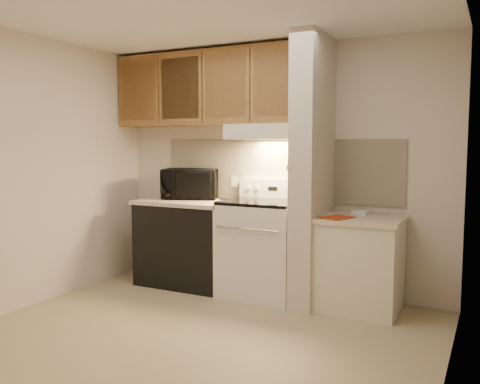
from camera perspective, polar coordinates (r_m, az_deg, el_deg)
The scene contains 50 objects.
floor at distance 4.21m, azimuth -4.25°, elevation -15.55°, with size 3.60×3.60×0.00m, color tan.
ceiling at distance 4.05m, azimuth -4.52°, elevation 19.60°, with size 3.60×3.60×0.00m, color white.
wall_back at distance 5.28m, azimuth 4.13°, elevation 2.64°, with size 3.60×0.02×2.50m, color beige.
wall_left at distance 5.11m, azimuth -21.90°, elevation 2.17°, with size 0.02×3.00×2.50m, color beige.
wall_right at distance 3.38m, azimuth 22.72°, elevation 0.63°, with size 0.02×3.00×2.50m, color beige.
backsplash at distance 5.27m, azimuth 4.08°, elevation 2.47°, with size 2.60×0.02×0.63m, color #FFF2CF.
range_body at distance 5.06m, azimuth 2.54°, elevation -6.49°, with size 0.76×0.65×0.92m, color silver.
oven_window at distance 4.77m, azimuth 0.96°, elevation -6.73°, with size 0.50×0.01×0.30m, color black.
oven_handle at distance 4.70m, azimuth 0.76°, elevation -4.20°, with size 0.02×0.02×0.65m, color silver.
cooktop at distance 4.99m, azimuth 2.57°, elevation -1.15°, with size 0.74×0.64×0.03m, color black.
range_backguard at distance 5.23m, azimuth 3.86°, elevation 0.43°, with size 0.76×0.08×0.20m, color silver.
range_display at distance 5.20m, azimuth 3.68°, elevation 0.39°, with size 0.10×0.01×0.04m, color black.
range_knob_left_outer at distance 5.31m, azimuth 0.89°, elevation 0.51°, with size 0.05×0.05×0.02m, color silver.
range_knob_left_inner at distance 5.27m, azimuth 1.87°, elevation 0.47°, with size 0.05×0.05×0.02m, color silver.
range_knob_right_inner at distance 5.13m, azimuth 5.52°, elevation 0.30°, with size 0.05×0.05×0.02m, color silver.
range_knob_right_outer at distance 5.09m, azimuth 6.56°, elevation 0.26°, with size 0.05×0.05×0.02m, color silver.
dishwasher_front at distance 5.49m, azimuth -5.84°, elevation -5.84°, with size 1.00×0.63×0.87m, color black.
left_countertop at distance 5.42m, azimuth -5.89°, elevation -1.12°, with size 1.04×0.67×0.04m, color beige.
spoon_rest at distance 5.39m, azimuth -1.16°, elevation -0.83°, with size 0.24×0.08×0.02m, color black.
teal_jar at distance 5.71m, azimuth -6.46°, elevation -0.10°, with size 0.09×0.09×0.10m, color #215A58.
outlet at distance 5.47m, azimuth -0.62°, elevation 1.18°, with size 0.08×0.01×0.12m, color beige.
microwave at distance 5.55m, azimuth -5.56°, elevation 0.93°, with size 0.59×0.40×0.33m, color black.
partition_pillar at distance 4.77m, azimuth 8.15°, elevation 2.30°, with size 0.22×0.70×2.50m, color beige.
pillar_trim at distance 4.80m, azimuth 6.85°, elevation 2.93°, with size 0.01×0.70×0.04m, color olive.
knife_strip at distance 4.76m, azimuth 6.58°, elevation 3.15°, with size 0.02×0.42×0.04m, color black.
knife_blade_a at distance 4.62m, azimuth 5.73°, elevation 1.85°, with size 0.01×0.04×0.16m, color silver.
knife_handle_a at distance 4.62m, azimuth 5.81°, elevation 3.71°, with size 0.02×0.02×0.10m, color black.
knife_blade_b at distance 4.69m, azimuth 6.05°, elevation 1.78°, with size 0.01×0.04×0.18m, color silver.
knife_handle_b at distance 4.68m, azimuth 6.07°, elevation 3.73°, with size 0.02×0.02×0.10m, color black.
knife_blade_c at distance 4.76m, azimuth 6.38°, elevation 1.71°, with size 0.01×0.04×0.20m, color silver.
knife_handle_c at distance 4.76m, azimuth 6.46°, elevation 3.76°, with size 0.02×0.02×0.10m, color black.
knife_blade_d at distance 4.85m, azimuth 6.80°, elevation 2.01°, with size 0.01×0.04×0.16m, color silver.
knife_handle_d at distance 4.84m, azimuth 6.80°, elevation 3.78°, with size 0.02×0.02×0.10m, color black.
knife_blade_e at distance 4.92m, azimuth 7.10°, elevation 1.94°, with size 0.01×0.04×0.18m, color silver.
knife_handle_e at distance 4.91m, azimuth 7.12°, elevation 3.80°, with size 0.02×0.02×0.10m, color black.
oven_mitt at distance 4.97m, azimuth 7.34°, elevation 1.81°, with size 0.03×0.10×0.23m, color gray.
right_cab_base at distance 4.76m, azimuth 13.31°, elevation -8.09°, with size 0.70×0.60×0.81m, color beige.
right_countertop at distance 4.68m, azimuth 13.42°, elevation -3.02°, with size 0.74×0.64×0.04m, color beige.
red_folder at distance 4.58m, azimuth 10.80°, elevation -2.84°, with size 0.21×0.29×0.01m, color #A93315.
white_box at distance 4.86m, azimuth 13.36°, elevation -2.25°, with size 0.14×0.09×0.04m, color white.
range_hood at distance 5.07m, azimuth 3.19°, elevation 6.77°, with size 0.78×0.44×0.15m, color beige.
hood_lip at distance 4.88m, azimuth 2.18°, elevation 6.30°, with size 0.78×0.04×0.06m, color beige.
upper_cabinets at distance 5.45m, azimuth -3.37°, elevation 11.52°, with size 2.18×0.33×0.77m, color olive.
cab_door_a at distance 5.78m, azimuth -11.34°, elevation 11.09°, with size 0.46×0.01×0.63m, color olive.
cab_gap_a at distance 5.61m, azimuth -9.12°, elevation 11.29°, with size 0.01×0.01×0.73m, color black.
cab_door_b at distance 5.46m, azimuth -6.76°, elevation 11.49°, with size 0.46×0.01×0.63m, color olive.
cab_gap_b at distance 5.31m, azimuth -4.27°, elevation 11.68°, with size 0.01×0.01×0.73m, color black.
cab_door_c at distance 5.18m, azimuth -1.63°, elevation 11.85°, with size 0.46×0.01×0.63m, color olive.
cab_gap_c at distance 5.06m, azimuth 1.14°, elevation 12.01°, with size 0.01×0.01×0.73m, color black.
cab_door_d at distance 4.94m, azimuth 4.05°, elevation 12.14°, with size 0.46×0.01×0.63m, color olive.
Camera 1 is at (2.05, -3.36, 1.51)m, focal length 38.00 mm.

